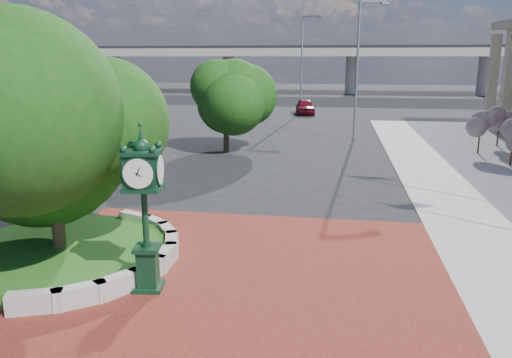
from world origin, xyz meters
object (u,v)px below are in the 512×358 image
object	(u,v)px
parked_car	(305,107)
street_lamp_near	(361,60)
post_clock	(144,203)
street_lamp_far	(304,57)

from	to	relation	value
parked_car	street_lamp_near	world-z (taller)	street_lamp_near
post_clock	parked_car	xyz separation A→B (m)	(1.39, 41.07, -1.53)
street_lamp_near	street_lamp_far	xyz separation A→B (m)	(-5.01, 15.91, 0.14)
post_clock	street_lamp_near	bearing A→B (deg)	76.52
parked_car	street_lamp_near	bearing A→B (deg)	-79.40
post_clock	street_lamp_near	world-z (taller)	street_lamp_near
street_lamp_near	street_lamp_far	size ratio (longest dim) A/B	0.98
street_lamp_near	street_lamp_far	world-z (taller)	street_lamp_far
post_clock	street_lamp_near	xyz separation A→B (m)	(6.13, 25.55, 3.29)
post_clock	street_lamp_far	size ratio (longest dim) A/B	0.43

